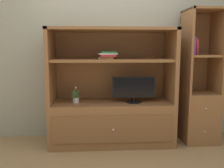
{
  "coord_description": "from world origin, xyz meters",
  "views": [
    {
      "loc": [
        -0.2,
        -2.79,
        1.29
      ],
      "look_at": [
        0.0,
        0.35,
        0.82
      ],
      "focal_mm": 38.63,
      "sensor_mm": 36.0,
      "label": 1
    }
  ],
  "objects": [
    {
      "name": "painted_rear_wall",
      "position": [
        0.0,
        0.75,
        1.4
      ],
      "size": [
        6.0,
        0.1,
        2.8
      ],
      "primitive_type": "cube",
      "color": "gray",
      "rests_on": "ground_plane"
    },
    {
      "name": "media_console",
      "position": [
        0.0,
        0.41,
        0.48
      ],
      "size": [
        1.65,
        0.62,
        1.55
      ],
      "color": "brown",
      "rests_on": "ground_plane"
    },
    {
      "name": "potted_plant",
      "position": [
        -0.48,
        0.37,
        0.62
      ],
      "size": [
        0.12,
        0.09,
        0.25
      ],
      "color": "beige",
      "rests_on": "media_console"
    },
    {
      "name": "bookshelf_tall",
      "position": [
        1.21,
        0.41,
        0.59
      ],
      "size": [
        0.46,
        0.48,
        1.8
      ],
      "color": "brown",
      "rests_on": "ground_plane"
    },
    {
      "name": "tv_monitor",
      "position": [
        0.29,
        0.34,
        0.76
      ],
      "size": [
        0.58,
        0.21,
        0.35
      ],
      "color": "black",
      "rests_on": "media_console"
    },
    {
      "name": "upright_book_row",
      "position": [
        1.09,
        0.4,
        1.32
      ],
      "size": [
        0.1,
        0.15,
        0.24
      ],
      "color": "teal",
      "rests_on": "bookshelf_tall"
    },
    {
      "name": "magazine_stack",
      "position": [
        -0.06,
        0.41,
        1.2
      ],
      "size": [
        0.26,
        0.34,
        0.1
      ],
      "color": "#A56638",
      "rests_on": "media_console"
    },
    {
      "name": "ground_plane",
      "position": [
        0.0,
        0.0,
        0.0
      ],
      "size": [
        8.0,
        8.0,
        0.0
      ],
      "primitive_type": "plane",
      "color": "#99754C"
    }
  ]
}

